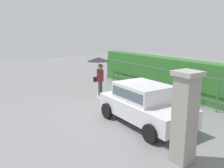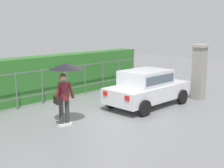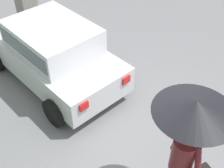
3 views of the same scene
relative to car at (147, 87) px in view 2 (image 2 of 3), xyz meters
name	(u,v)px [view 2 (image 2 of 3)]	position (x,y,z in m)	size (l,w,h in m)	color
ground_plane	(108,118)	(-2.30, -0.03, -0.80)	(40.00, 40.00, 0.00)	slate
car	(147,87)	(0.00, 0.00, 0.00)	(3.78, 1.94, 1.48)	silver
pedestrian	(65,78)	(-3.80, 0.42, 0.78)	(1.10, 1.10, 2.07)	#333333
gate_pillar	(199,71)	(2.55, -0.93, 0.44)	(0.60, 0.60, 2.42)	gray
fence_section	(54,83)	(-2.14, 3.33, 0.02)	(10.70, 0.05, 1.50)	#59605B
hedge_row	(43,78)	(-2.14, 4.14, 0.15)	(11.65, 0.90, 1.90)	#2D6B28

